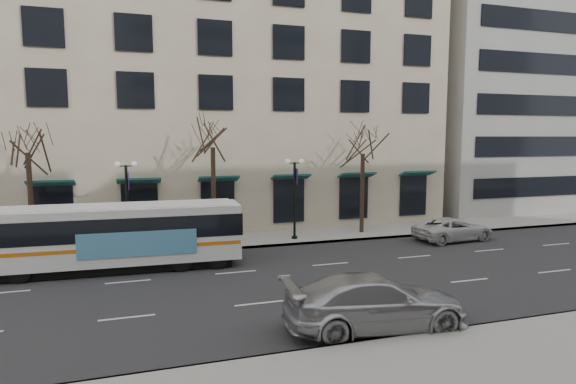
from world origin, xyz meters
name	(u,v)px	position (x,y,z in m)	size (l,w,h in m)	color
ground	(246,286)	(0.00, 0.00, 0.00)	(160.00, 160.00, 0.00)	black
sidewalk_far	(291,237)	(5.00, 9.00, 0.07)	(80.00, 4.00, 0.15)	gray
building_hotel	(164,70)	(-2.00, 21.00, 12.00)	(40.00, 20.00, 24.00)	tan
building_office	(506,29)	(32.00, 21.00, 17.50)	(25.00, 20.00, 35.00)	#999993
tree_far_left	(27,135)	(-10.00, 8.80, 6.70)	(3.60, 3.60, 8.34)	black
tree_far_mid	(213,131)	(0.00, 8.80, 6.91)	(3.60, 3.60, 8.55)	black
tree_far_right	(363,139)	(10.00, 8.80, 6.42)	(3.60, 3.60, 8.06)	black
lamp_post_left	(127,201)	(-4.99, 8.20, 2.94)	(1.22, 0.45, 5.21)	black
lamp_post_right	(295,195)	(5.01, 8.20, 2.94)	(1.22, 0.45, 5.21)	black
city_bus	(120,235)	(-5.36, 4.53, 1.78)	(12.08, 3.08, 3.25)	white
silver_car	(375,302)	(3.20, -5.91, 0.93)	(2.60, 6.40, 1.86)	#AFB1B7
white_pickup	(453,229)	(14.70, 5.27, 0.72)	(2.40, 5.21, 1.45)	beige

